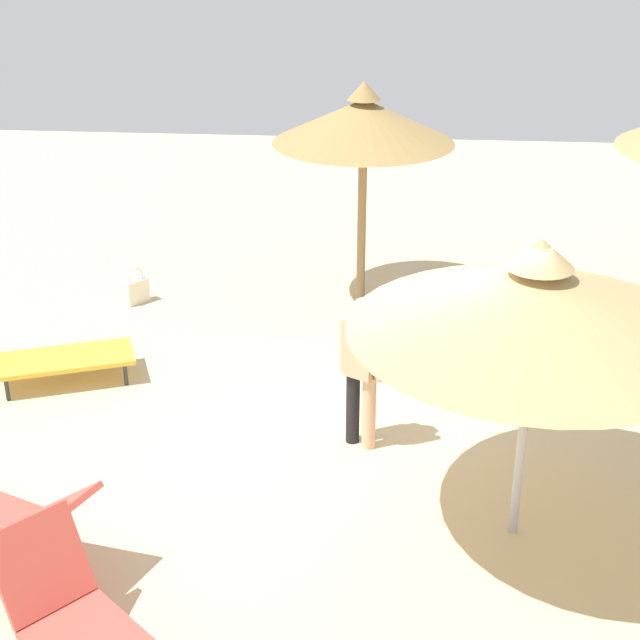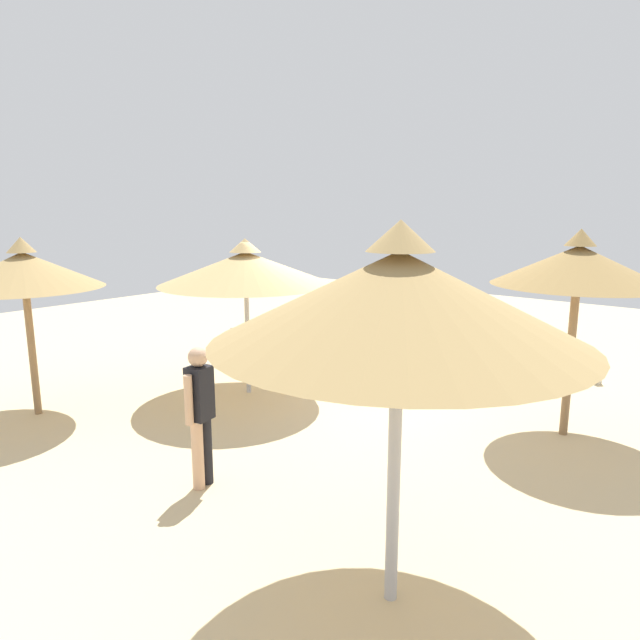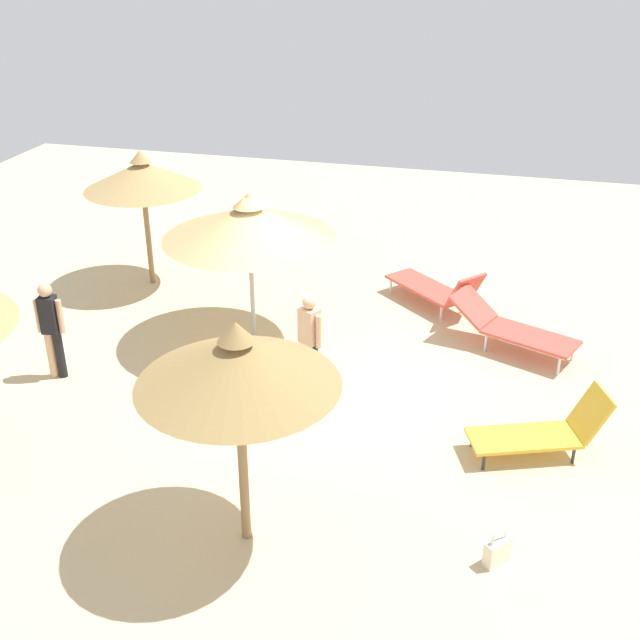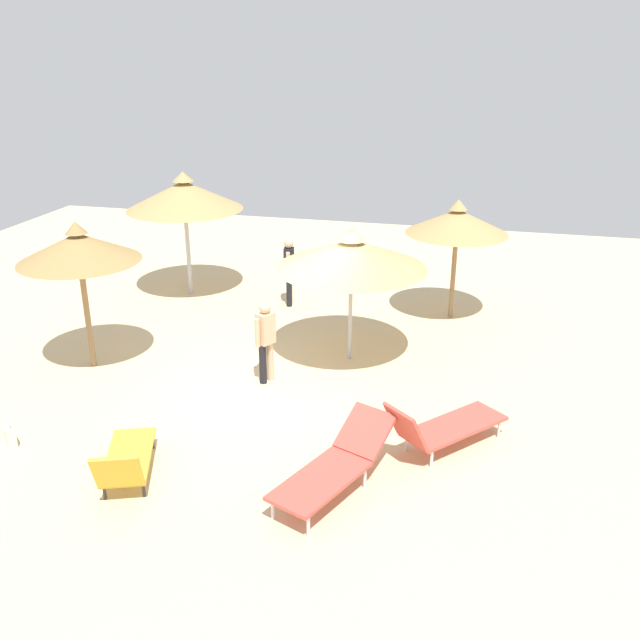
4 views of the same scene
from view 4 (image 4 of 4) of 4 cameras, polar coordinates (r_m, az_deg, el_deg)
The scene contains 11 objects.
ground at distance 12.58m, azimuth -3.13°, elevation -5.08°, with size 24.00×24.00×0.10m, color beige.
parasol_umbrella_center at distance 14.99m, azimuth 11.25°, elevation 7.96°, with size 2.18×2.18×2.63m.
parasol_umbrella_edge at distance 12.62m, azimuth 2.60°, elevation 5.47°, with size 2.81×2.81×2.56m.
parasol_umbrella_far_right at distance 12.96m, azimuth -19.32°, elevation 5.66°, with size 2.16×2.16×2.77m.
parasol_umbrella_back at distance 16.51m, azimuth -11.15°, elevation 10.07°, with size 2.71×2.71×2.93m.
lounge_chair_far_left at distance 9.93m, azimuth -15.74°, elevation -11.13°, with size 1.87×1.20×0.90m.
lounge_chair_near_right at distance 9.41m, azimuth 1.27°, elevation -11.80°, with size 2.21×1.45×0.82m.
lounge_chair_near_left at distance 10.44m, azimuth 9.99°, elevation -8.63°, with size 1.93×1.80×0.94m.
person_standing_front at distance 15.78m, azimuth -2.56°, elevation 4.26°, with size 0.43×0.26×1.58m.
person_standing_center at distance 12.14m, azimuth -4.50°, elevation -1.46°, with size 0.42×0.33×1.51m.
handbag at distance 11.50m, azimuth -24.24°, elevation -8.63°, with size 0.30×0.32×0.47m.
Camera 4 is at (10.71, 3.36, 5.62)m, focal length 38.79 mm.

